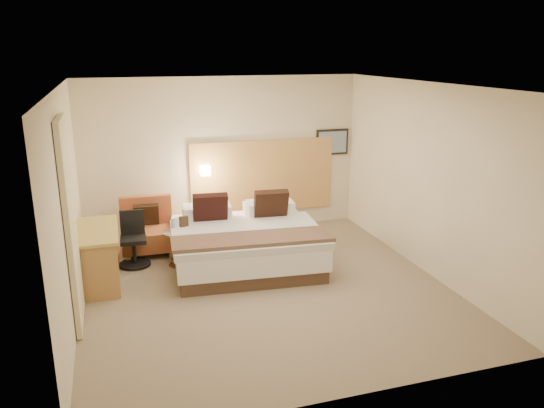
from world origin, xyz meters
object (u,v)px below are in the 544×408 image
object	(u,v)px
lounge_chair	(148,231)
side_table	(179,246)
desk_chair	(134,244)
bed	(244,241)
desk	(99,241)

from	to	relation	value
lounge_chair	side_table	size ratio (longest dim) A/B	1.40
side_table	desk_chair	world-z (taller)	desk_chair
lounge_chair	desk_chair	distance (m)	0.55
lounge_chair	desk_chair	world-z (taller)	lounge_chair
bed	side_table	distance (m)	0.98
lounge_chair	bed	bearing A→B (deg)	-33.30
side_table	desk_chair	size ratio (longest dim) A/B	0.76
bed	lounge_chair	size ratio (longest dim) A/B	2.68
desk	side_table	bearing A→B (deg)	14.21
desk	desk_chair	bearing A→B (deg)	47.80
side_table	desk	bearing A→B (deg)	-165.79
side_table	desk	xyz separation A→B (m)	(-1.11, -0.28, 0.31)
desk	lounge_chair	bearing A→B (deg)	54.69
desk	desk_chair	size ratio (longest dim) A/B	1.55
side_table	desk	distance (m)	1.19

